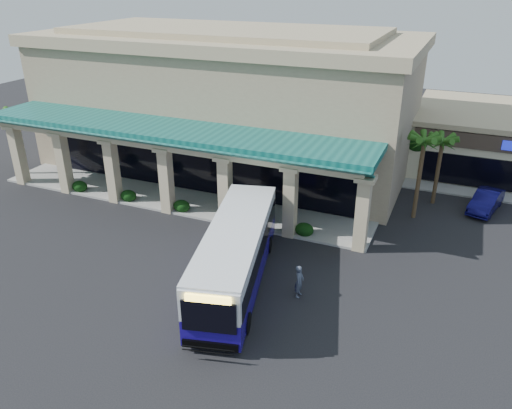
% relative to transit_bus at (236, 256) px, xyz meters
% --- Properties ---
extents(ground, '(110.00, 110.00, 0.00)m').
position_rel_transit_bus_xyz_m(ground, '(-0.66, 1.00, -1.69)').
color(ground, black).
extents(main_building, '(30.80, 14.80, 11.35)m').
position_rel_transit_bus_xyz_m(main_building, '(-8.66, 17.00, 3.99)').
color(main_building, tan).
rests_on(main_building, ground).
extents(arcade, '(30.00, 6.20, 5.70)m').
position_rel_transit_bus_xyz_m(arcade, '(-8.66, 7.80, 1.16)').
color(arcade, '#0D504C').
rests_on(arcade, ground).
extents(palm_0, '(2.40, 2.40, 6.60)m').
position_rel_transit_bus_xyz_m(palm_0, '(7.84, 12.00, 1.61)').
color(palm_0, '#235115').
rests_on(palm_0, ground).
extents(palm_1, '(2.40, 2.40, 5.80)m').
position_rel_transit_bus_xyz_m(palm_1, '(8.84, 15.00, 1.21)').
color(palm_1, '#235115').
rests_on(palm_1, ground).
extents(palm_2, '(2.40, 2.40, 6.20)m').
position_rel_transit_bus_xyz_m(palm_2, '(-23.16, 7.50, 1.41)').
color(palm_2, '#235115').
rests_on(palm_2, ground).
extents(broadleaf_tree, '(2.60, 2.60, 4.81)m').
position_rel_transit_bus_xyz_m(broadleaf_tree, '(6.84, 20.00, 0.72)').
color(broadleaf_tree, black).
rests_on(broadleaf_tree, ground).
extents(transit_bus, '(5.61, 12.42, 3.38)m').
position_rel_transit_bus_xyz_m(transit_bus, '(0.00, 0.00, 0.00)').
color(transit_bus, '#1B0B8A').
rests_on(transit_bus, ground).
extents(pedestrian, '(0.44, 0.66, 1.79)m').
position_rel_transit_bus_xyz_m(pedestrian, '(3.51, 0.16, -0.79)').
color(pedestrian, '#495263').
rests_on(pedestrian, ground).
extents(car_white, '(2.56, 4.58, 1.43)m').
position_rel_transit_bus_xyz_m(car_white, '(12.33, 15.14, -0.98)').
color(car_white, '#0F0C53').
rests_on(car_white, ground).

